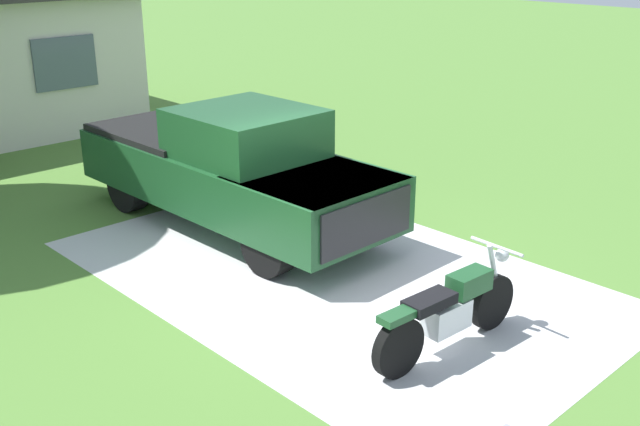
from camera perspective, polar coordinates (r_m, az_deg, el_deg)
The scene contains 4 objects.
ground_plane at distance 10.07m, azimuth 0.90°, elevation -4.78°, with size 80.00×80.00×0.00m, color #4E7931.
driveway_pad at distance 10.06m, azimuth 0.90°, elevation -4.76°, with size 4.60×7.44×0.01m, color beige.
motorcycle at distance 8.28m, azimuth 9.83°, elevation -7.37°, with size 2.21×0.70×1.09m.
pickup_truck at distance 11.61m, azimuth -6.95°, elevation 3.61°, with size 2.09×5.66×1.90m.
Camera 1 is at (-6.41, -6.45, 4.31)m, focal length 42.05 mm.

